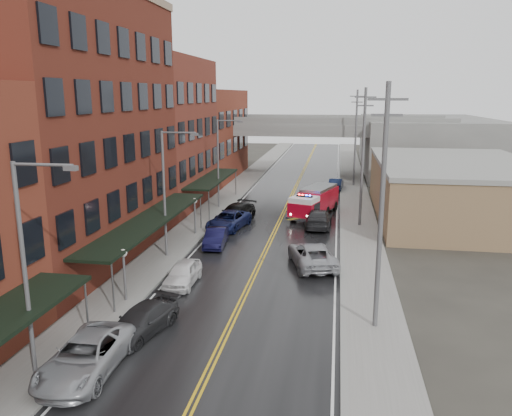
{
  "coord_description": "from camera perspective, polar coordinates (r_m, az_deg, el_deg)",
  "views": [
    {
      "loc": [
        5.05,
        -8.64,
        11.41
      ],
      "look_at": [
        -0.91,
        27.76,
        3.0
      ],
      "focal_mm": 35.0,
      "sensor_mm": 36.0,
      "label": 1
    }
  ],
  "objects": [
    {
      "name": "road",
      "position": [
        40.6,
        1.79,
        -3.47
      ],
      "size": [
        11.0,
        160.0,
        0.02
      ],
      "primitive_type": "cube",
      "color": "black",
      "rests_on": "ground"
    },
    {
      "name": "sidewalk_left",
      "position": [
        42.12,
        -8.12,
        -2.9
      ],
      "size": [
        3.0,
        160.0,
        0.15
      ],
      "primitive_type": "cube",
      "color": "slate",
      "rests_on": "ground"
    },
    {
      "name": "sidewalk_right",
      "position": [
        40.33,
        12.15,
        -3.78
      ],
      "size": [
        3.0,
        160.0,
        0.15
      ],
      "primitive_type": "cube",
      "color": "slate",
      "rests_on": "ground"
    },
    {
      "name": "curb_left",
      "position": [
        41.66,
        -5.95,
        -3.01
      ],
      "size": [
        0.3,
        160.0,
        0.15
      ],
      "primitive_type": "cube",
      "color": "gray",
      "rests_on": "ground"
    },
    {
      "name": "curb_right",
      "position": [
        40.27,
        9.8,
        -3.7
      ],
      "size": [
        0.3,
        160.0,
        0.15
      ],
      "primitive_type": "cube",
      "color": "gray",
      "rests_on": "ground"
    },
    {
      "name": "brick_building_b",
      "position": [
        36.65,
        -20.99,
        8.24
      ],
      "size": [
        9.0,
        20.0,
        18.0
      ],
      "primitive_type": "cube",
      "color": "#5B2618",
      "rests_on": "ground"
    },
    {
      "name": "brick_building_c",
      "position": [
        52.6,
        -11.26,
        8.34
      ],
      "size": [
        9.0,
        15.0,
        15.0
      ],
      "primitive_type": "cube",
      "color": "maroon",
      "rests_on": "ground"
    },
    {
      "name": "brick_building_far",
      "position": [
        69.33,
        -6.14,
        8.3
      ],
      "size": [
        9.0,
        20.0,
        12.0
      ],
      "primitive_type": "cube",
      "color": "maroon",
      "rests_on": "ground"
    },
    {
      "name": "tan_building",
      "position": [
        50.64,
        21.65,
        1.8
      ],
      "size": [
        14.0,
        22.0,
        5.0
      ],
      "primitive_type": "cube",
      "color": "#92784F",
      "rests_on": "ground"
    },
    {
      "name": "right_far_block",
      "position": [
        80.04,
        18.71,
        6.86
      ],
      "size": [
        18.0,
        30.0,
        8.0
      ],
      "primitive_type": "cube",
      "color": "slate",
      "rests_on": "ground"
    },
    {
      "name": "awning_1",
      "position": [
        35.06,
        -11.96,
        -1.34
      ],
      "size": [
        2.6,
        18.0,
        3.09
      ],
      "color": "black",
      "rests_on": "ground"
    },
    {
      "name": "awning_2",
      "position": [
        51.41,
        -4.95,
        3.37
      ],
      "size": [
        2.6,
        13.0,
        3.09
      ],
      "color": "black",
      "rests_on": "ground"
    },
    {
      "name": "globe_lamp_1",
      "position": [
        28.65,
        -14.88,
        -6.12
      ],
      "size": [
        0.44,
        0.44,
        3.12
      ],
      "color": "#59595B",
      "rests_on": "ground"
    },
    {
      "name": "globe_lamp_2",
      "position": [
        41.31,
        -7.02,
        0.03
      ],
      "size": [
        0.44,
        0.44,
        3.12
      ],
      "color": "#59595B",
      "rests_on": "ground"
    },
    {
      "name": "street_lamp_0",
      "position": [
        21.21,
        -24.49,
        -5.42
      ],
      "size": [
        2.64,
        0.22,
        9.0
      ],
      "color": "#59595B",
      "rests_on": "ground"
    },
    {
      "name": "street_lamp_1",
      "position": [
        35.19,
        -10.1,
        2.46
      ],
      "size": [
        2.64,
        0.22,
        9.0
      ],
      "color": "#59595B",
      "rests_on": "ground"
    },
    {
      "name": "street_lamp_2",
      "position": [
        50.39,
        -4.1,
        5.72
      ],
      "size": [
        2.64,
        0.22,
        9.0
      ],
      "color": "#59595B",
      "rests_on": "ground"
    },
    {
      "name": "utility_pole_0",
      "position": [
        24.28,
        14.17,
        0.31
      ],
      "size": [
        1.8,
        0.24,
        12.0
      ],
      "color": "#59595B",
      "rests_on": "ground"
    },
    {
      "name": "utility_pole_1",
      "position": [
        43.99,
        12.11,
        5.9
      ],
      "size": [
        1.8,
        0.24,
        12.0
      ],
      "color": "#59595B",
      "rests_on": "ground"
    },
    {
      "name": "utility_pole_2",
      "position": [
        63.88,
        11.32,
        8.02
      ],
      "size": [
        1.8,
        0.24,
        12.0
      ],
      "color": "#59595B",
      "rests_on": "ground"
    },
    {
      "name": "overpass",
      "position": [
        71.02,
        5.26,
        8.41
      ],
      "size": [
        40.0,
        10.0,
        7.5
      ],
      "color": "slate",
      "rests_on": "ground"
    },
    {
      "name": "fire_truck",
      "position": [
        47.88,
        6.66,
        0.78
      ],
      "size": [
        4.72,
        7.81,
        2.72
      ],
      "rotation": [
        0.0,
        0.0,
        -0.32
      ],
      "color": "#9E071A",
      "rests_on": "ground"
    },
    {
      "name": "parked_car_left_2",
      "position": [
        22.79,
        -18.86,
        -15.73
      ],
      "size": [
        2.69,
        5.62,
        1.55
      ],
      "primitive_type": "imported",
      "rotation": [
        0.0,
        0.0,
        0.02
      ],
      "color": "#989A9F",
      "rests_on": "ground"
    },
    {
      "name": "parked_car_left_3",
      "position": [
        25.44,
        -12.93,
        -12.46
      ],
      "size": [
        3.0,
        4.99,
        1.35
      ],
      "primitive_type": "imported",
      "rotation": [
        0.0,
        0.0,
        -0.25
      ],
      "color": "#272729",
      "rests_on": "ground"
    },
    {
      "name": "parked_car_left_4",
      "position": [
        31.12,
        -8.38,
        -7.42
      ],
      "size": [
        1.7,
        4.14,
        1.41
      ],
      "primitive_type": "imported",
      "rotation": [
        0.0,
        0.0,
        0.01
      ],
      "color": "white",
      "rests_on": "ground"
    },
    {
      "name": "parked_car_left_5",
      "position": [
        38.47,
        -4.62,
        -3.38
      ],
      "size": [
        1.8,
        4.29,
        1.38
      ],
      "primitive_type": "imported",
      "rotation": [
        0.0,
        0.0,
        0.08
      ],
      "color": "black",
      "rests_on": "ground"
    },
    {
      "name": "parked_car_left_6",
      "position": [
        43.26,
        -3.16,
        -1.42
      ],
      "size": [
        3.51,
        5.86,
        1.52
      ],
      "primitive_type": "imported",
      "rotation": [
        0.0,
        0.0,
        -0.19
      ],
      "color": "#121843",
      "rests_on": "ground"
    },
    {
      "name": "parked_car_left_7",
      "position": [
        45.61,
        -2.36,
        -0.61
      ],
      "size": [
        3.49,
        5.9,
        1.6
      ],
      "primitive_type": "imported",
      "rotation": [
        0.0,
        0.0,
        -0.24
      ],
      "color": "black",
      "rests_on": "ground"
    },
    {
      "name": "parked_car_right_0",
      "position": [
        34.16,
        6.44,
        -5.35
      ],
      "size": [
        4.06,
        6.2,
        1.59
      ],
      "primitive_type": "imported",
      "rotation": [
        0.0,
        0.0,
        3.41
      ],
      "color": "#97989E",
      "rests_on": "ground"
    },
    {
      "name": "parked_car_right_1",
      "position": [
        44.16,
        7.15,
        -1.17
      ],
      "size": [
        2.34,
        5.49,
        1.58
      ],
      "primitive_type": "imported",
      "rotation": [
        0.0,
        0.0,
        3.12
      ],
      "color": "#232325",
      "rests_on": "ground"
    },
    {
      "name": "parked_car_right_2",
      "position": [
        51.56,
        8.06,
        0.79
      ],
      "size": [
        2.22,
        4.59,
        1.51
      ],
      "primitive_type": "imported",
      "rotation": [
        0.0,
        0.0,
        3.04
      ],
      "color": "silver",
      "rests_on": "ground"
    },
    {
      "name": "parked_car_right_3",
      "position": [
        61.77,
        9.13,
        2.72
      ],
      "size": [
        1.86,
        4.49,
        1.45
      ],
      "primitive_type": "imported",
      "rotation": [
        0.0,
        0.0,
        3.07
      ],
      "color": "black",
      "rests_on": "ground"
    }
  ]
}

